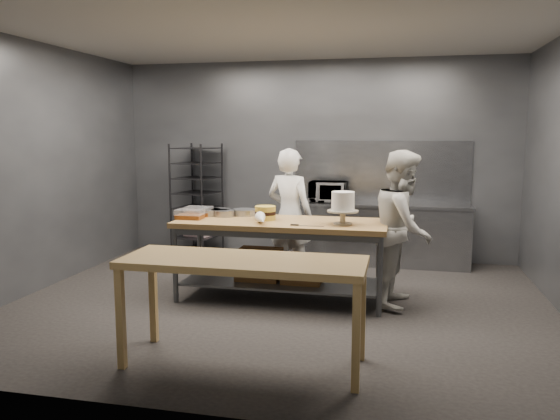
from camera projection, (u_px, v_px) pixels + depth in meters
name	position (u px, v px, depth m)	size (l,w,h in m)	color
ground	(280.00, 304.00, 6.16)	(6.00, 6.00, 0.00)	black
back_wall	(315.00, 160.00, 8.36)	(6.00, 0.04, 3.00)	#4C4F54
work_table	(279.00, 250.00, 6.29)	(2.40, 0.90, 0.92)	olive
near_counter	(243.00, 269.00, 4.45)	(2.00, 0.70, 0.90)	#9F7F41
back_counter	(378.00, 233.00, 7.99)	(2.60, 0.60, 0.90)	slate
splashback_panel	(381.00, 171.00, 8.15)	(2.60, 0.02, 0.90)	slate
speed_rack	(197.00, 202.00, 8.45)	(0.72, 0.76, 1.75)	black
chef_behind	(290.00, 215.00, 7.04)	(0.63, 0.41, 1.72)	white
chef_right	(403.00, 228.00, 6.05)	(0.84, 0.66, 1.73)	beige
microwave	(328.00, 192.00, 8.06)	(0.54, 0.37, 0.30)	black
frosted_cake_stand	(343.00, 204.00, 5.93)	(0.34, 0.34, 0.36)	#A79D86
layer_cake	(265.00, 213.00, 6.28)	(0.24, 0.24, 0.16)	gold
cake_pans	(224.00, 212.00, 6.62)	(0.72, 0.40, 0.07)	gray
piping_bag	(262.00, 219.00, 5.94)	(0.12, 0.12, 0.38)	white
offset_spatula	(303.00, 225.00, 5.88)	(0.36, 0.02, 0.02)	slate
pastry_clamshells	(194.00, 213.00, 6.47)	(0.32, 0.46, 0.11)	brown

